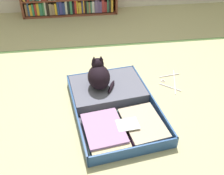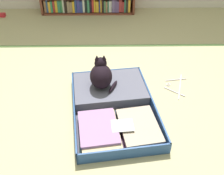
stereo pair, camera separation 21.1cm
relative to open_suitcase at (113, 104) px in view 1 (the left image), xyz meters
The scene contains 5 objects.
ground_plane 0.06m from the open_suitcase, 106.57° to the right, with size 10.00×10.00×0.00m, color tan.
tatami_border 1.12m from the open_suitcase, 90.64° to the left, with size 4.80×0.05×0.00m.
open_suitcase is the anchor object (origin of this frame).
black_cat 0.28m from the open_suitcase, 115.33° to the left, with size 0.26×0.26×0.29m.
clothes_hanger 0.69m from the open_suitcase, 26.33° to the left, with size 0.25×0.39×0.01m.
Camera 1 is at (-0.23, -1.66, 1.53)m, focal length 42.53 mm.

